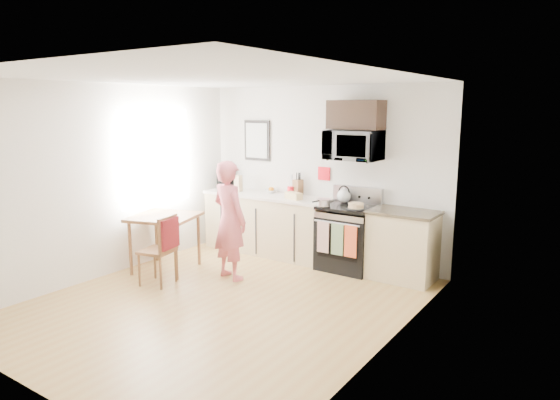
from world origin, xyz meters
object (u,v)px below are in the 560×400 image
Objects in this scene: dining_table at (165,222)px; cake at (356,206)px; microwave at (354,145)px; person at (229,220)px; range at (348,239)px; chair at (165,241)px.

cake reaches higher than dining_table.
microwave reaches higher than person.
dining_table is 2.68m from cake.
microwave is 0.47× the size of person.
range is at bearing 139.33° from cake.
person is 1.72m from cake.
range is 2.54m from chair.
person is at bearing -140.85° from cake.
range is 1.26× the size of chair.
range is 1.26× the size of dining_table.
microwave is at bearing 39.41° from chair.
dining_table is (-0.98, -0.24, -0.10)m from person.
microwave reaches higher than dining_table.
cake is (1.82, 1.78, 0.37)m from chair.
chair is (-1.63, -1.94, 0.16)m from range.
microwave is 0.86m from cake.
dining_table is (-2.12, -1.59, -1.06)m from microwave.
microwave is 0.82× the size of chair.
chair is (-0.50, -0.70, -0.21)m from person.
microwave is 2.86m from chair.
dining_table is at bearing 125.16° from chair.
person is at bearing -132.43° from range.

